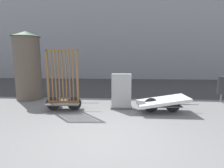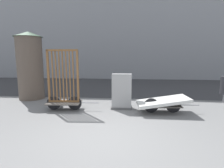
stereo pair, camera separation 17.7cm
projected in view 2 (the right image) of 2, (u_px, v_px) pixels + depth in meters
name	position (u px, v px, depth m)	size (l,w,h in m)	color
ground_plane	(104.00, 138.00, 4.29)	(60.00, 60.00, 0.00)	slate
road_strip	(120.00, 86.00, 12.18)	(56.00, 7.61, 0.01)	#38383A
bike_cart_with_bedframe	(64.00, 90.00, 6.49)	(1.97, 0.78, 2.26)	#4C4742
bike_cart_with_mattress	(163.00, 102.00, 6.22)	(2.23, 1.09, 0.59)	#4C4742
utility_cabinet	(122.00, 93.00, 6.68)	(0.80, 0.42, 1.35)	#4C4C4C
advertising_column	(30.00, 65.00, 8.22)	(1.29, 1.29, 3.14)	brown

